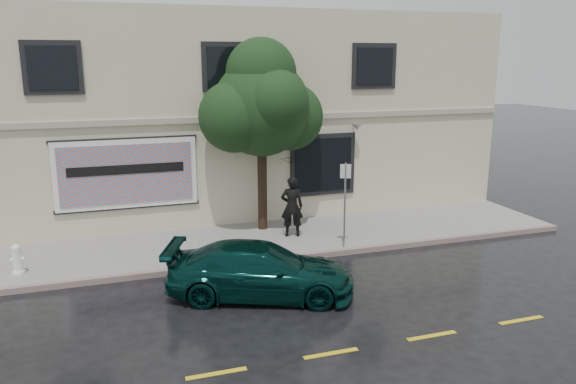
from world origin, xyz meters
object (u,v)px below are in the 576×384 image
object	(u,v)px
car	(260,270)
street_tree	(261,108)
fire_hydrant	(17,259)
pedestrian	(292,207)

from	to	relation	value
car	street_tree	distance (m)	5.93
car	fire_hydrant	xyz separation A→B (m)	(-5.53, 2.91, -0.10)
pedestrian	street_tree	xyz separation A→B (m)	(-0.63, 1.03, 2.89)
pedestrian	street_tree	size ratio (longest dim) A/B	0.35
car	fire_hydrant	world-z (taller)	car
fire_hydrant	pedestrian	bearing A→B (deg)	-8.24
street_tree	fire_hydrant	size ratio (longest dim) A/B	6.83
pedestrian	fire_hydrant	distance (m)	7.62
pedestrian	street_tree	bearing A→B (deg)	-43.72
street_tree	car	bearing A→B (deg)	-106.54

